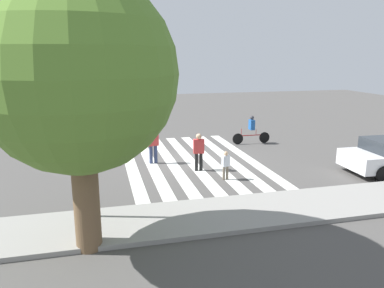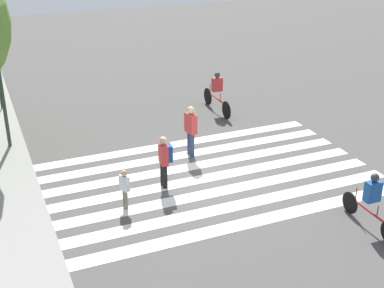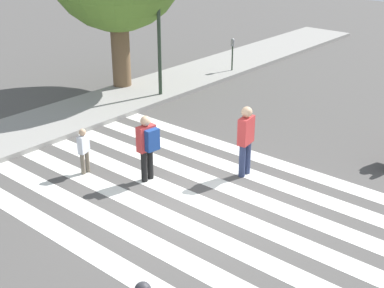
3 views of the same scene
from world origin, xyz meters
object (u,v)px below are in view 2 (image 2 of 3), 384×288
Objects in this scene: pedestrian_child_with_backpack at (165,158)px; pedestrian_adult_tall_backpack at (191,128)px; traffic_light at (1,56)px; cyclist_far_lane at (217,91)px; cyclist_near_curb at (372,198)px; pedestrian_adult_blue_shirt at (125,187)px.

pedestrian_adult_tall_backpack is at bearing -36.29° from pedestrian_child_with_backpack.
cyclist_far_lane is (0.61, -8.02, -2.41)m from traffic_light.
pedestrian_adult_tall_backpack reaches higher than pedestrian_child_with_backpack.
pedestrian_child_with_backpack is at bearing 141.86° from cyclist_far_lane.
pedestrian_adult_tall_backpack is at bearing 24.67° from cyclist_near_curb.
traffic_light is 8.39m from cyclist_far_lane.
pedestrian_adult_tall_backpack is (-2.87, -5.42, -2.30)m from traffic_light.
pedestrian_child_with_backpack reaches higher than cyclist_near_curb.
pedestrian_adult_blue_shirt is 6.51m from cyclist_near_curb.
cyclist_near_curb reaches higher than pedestrian_adult_blue_shirt.
cyclist_near_curb is (-4.15, -4.09, -0.09)m from pedestrian_child_with_backpack.
cyclist_near_curb is (-5.86, -2.54, -0.12)m from pedestrian_adult_tall_backpack.
pedestrian_child_with_backpack is 0.64× the size of cyclist_far_lane.
traffic_light is at bearing 94.86° from cyclist_far_lane.
pedestrian_child_with_backpack is 0.74× the size of cyclist_near_curb.
cyclist_far_lane is (9.33, -0.06, 0.01)m from cyclist_near_curb.
cyclist_far_lane is at bearing -61.48° from pedestrian_adult_blue_shirt.
cyclist_far_lane is (3.47, -2.60, -0.11)m from pedestrian_adult_tall_backpack.
pedestrian_adult_tall_backpack is 0.80× the size of cyclist_near_curb.
cyclist_far_lane reaches higher than pedestrian_adult_blue_shirt.
pedestrian_child_with_backpack is at bearing -139.79° from traffic_light.
pedestrian_adult_tall_backpack is at bearing 143.70° from cyclist_far_lane.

